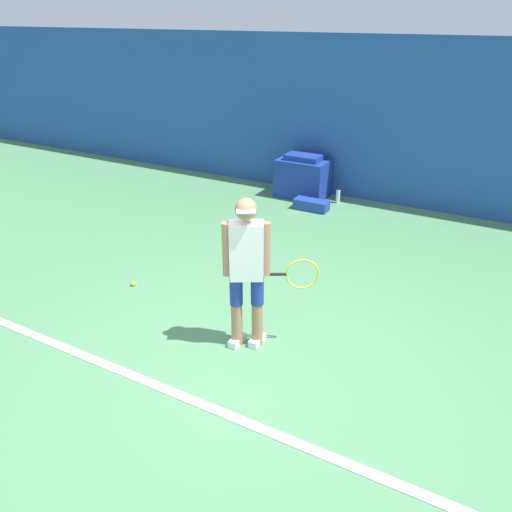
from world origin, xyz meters
TOP-DOWN VIEW (x-y plane):
  - ground_plane at (0.00, 0.00)m, footprint 24.00×24.00m
  - back_wall at (0.00, 5.77)m, footprint 24.00×0.10m
  - court_baseline at (0.00, -0.47)m, footprint 21.60×0.10m
  - tennis_player at (-0.18, 0.57)m, footprint 0.87×0.56m
  - tennis_ball at (-2.15, 0.95)m, footprint 0.07×0.07m
  - covered_chair at (-1.65, 5.32)m, footprint 0.96×0.68m
  - equipment_bag at (-1.21, 4.70)m, footprint 0.63×0.27m
  - water_bottle at (-0.91, 5.29)m, footprint 0.08×0.08m

SIDE VIEW (x-z plane):
  - ground_plane at x=0.00m, z-range 0.00..0.00m
  - court_baseline at x=0.00m, z-range 0.00..0.01m
  - tennis_ball at x=-2.15m, z-range 0.00..0.07m
  - equipment_bag at x=-1.21m, z-range 0.00..0.19m
  - water_bottle at x=-0.91m, z-range -0.01..0.27m
  - covered_chair at x=-1.65m, z-range -0.02..0.81m
  - tennis_player at x=-0.18m, z-range 0.09..1.77m
  - back_wall at x=0.00m, z-range 0.00..2.94m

